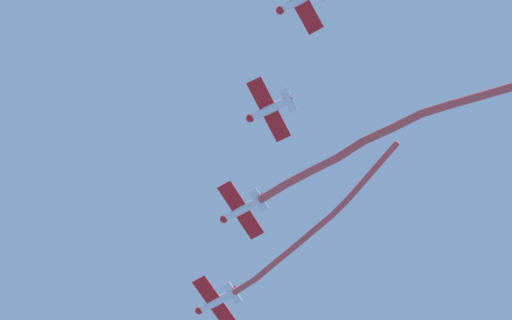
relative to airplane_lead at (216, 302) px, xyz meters
The scene contains 5 objects.
airplane_lead is the anchor object (origin of this frame).
smoke_trail_lead 14.93m from the airplane_lead, 54.19° to the right, with size 13.27×21.65×4.06m.
airplane_left_wing 11.89m from the airplane_lead, 91.24° to the right, with size 6.43×6.21×1.83m.
smoke_trail_left_wing 28.49m from the airplane_lead, 63.38° to the right, with size 24.14×23.30×4.06m.
airplane_right_wing 23.78m from the airplane_lead, 91.25° to the right, with size 6.14×6.49×1.83m.
Camera 1 is at (-5.92, -48.21, 3.72)m, focal length 60.04 mm.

